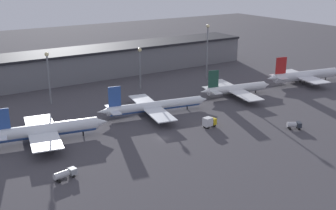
{
  "coord_description": "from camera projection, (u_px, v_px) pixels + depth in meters",
  "views": [
    {
      "loc": [
        -70.98,
        -113.93,
        56.19
      ],
      "look_at": [
        11.26,
        14.95,
        6.0
      ],
      "focal_mm": 45.0,
      "sensor_mm": 36.0,
      "label": 1
    }
  ],
  "objects": [
    {
      "name": "service_vehicle_4",
      "position": [
        209.0,
        122.0,
        154.62
      ],
      "size": [
        5.31,
        3.16,
        3.85
      ],
      "rotation": [
        0.0,
        0.0,
        0.12
      ],
      "color": "gold",
      "rests_on": "ground"
    },
    {
      "name": "service_vehicle_3",
      "position": [
        294.0,
        125.0,
        153.07
      ],
      "size": [
        5.48,
        4.61,
        2.66
      ],
      "rotation": [
        0.0,
        0.0,
        -0.55
      ],
      "color": "#282D38",
      "rests_on": "ground"
    },
    {
      "name": "lamp_post_2",
      "position": [
        140.0,
        62.0,
        199.58
      ],
      "size": [
        1.8,
        1.8,
        20.07
      ],
      "color": "slate",
      "rests_on": "ground"
    },
    {
      "name": "airplane_3",
      "position": [
        236.0,
        89.0,
        192.51
      ],
      "size": [
        36.52,
        37.69,
        12.93
      ],
      "rotation": [
        0.0,
        0.0,
        -0.18
      ],
      "color": "white",
      "rests_on": "ground"
    },
    {
      "name": "ground",
      "position": [
        164.0,
        138.0,
        145.05
      ],
      "size": [
        600.0,
        600.0,
        0.0
      ],
      "primitive_type": "plane",
      "color": "#423F44"
    },
    {
      "name": "airplane_2",
      "position": [
        154.0,
        106.0,
        168.61
      ],
      "size": [
        46.79,
        36.93,
        13.02
      ],
      "rotation": [
        0.0,
        0.0,
        -0.18
      ],
      "color": "white",
      "rests_on": "ground"
    },
    {
      "name": "lamp_post_1",
      "position": [
        48.0,
        71.0,
        176.63
      ],
      "size": [
        1.8,
        1.8,
        22.73
      ],
      "color": "slate",
      "rests_on": "ground"
    },
    {
      "name": "terminal_building",
      "position": [
        68.0,
        66.0,
        217.84
      ],
      "size": [
        213.16,
        23.6,
        15.22
      ],
      "color": "slate",
      "rests_on": "ground"
    },
    {
      "name": "lamp_post_3",
      "position": [
        207.0,
        45.0,
        218.65
      ],
      "size": [
        1.8,
        1.8,
        28.36
      ],
      "color": "slate",
      "rests_on": "ground"
    },
    {
      "name": "airplane_1",
      "position": [
        46.0,
        130.0,
        141.9
      ],
      "size": [
        42.76,
        35.03,
        13.16
      ],
      "rotation": [
        0.0,
        0.0,
        -0.18
      ],
      "color": "white",
      "rests_on": "ground"
    },
    {
      "name": "airplane_4",
      "position": [
        305.0,
        75.0,
        213.54
      ],
      "size": [
        46.14,
        30.9,
        14.44
      ],
      "rotation": [
        0.0,
        0.0,
        -0.18
      ],
      "color": "silver",
      "rests_on": "ground"
    },
    {
      "name": "service_vehicle_2",
      "position": [
        65.0,
        174.0,
        116.77
      ],
      "size": [
        6.89,
        3.23,
        2.62
      ],
      "rotation": [
        0.0,
        0.0,
        0.18
      ],
      "color": "#9EA3A8",
      "rests_on": "ground"
    }
  ]
}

